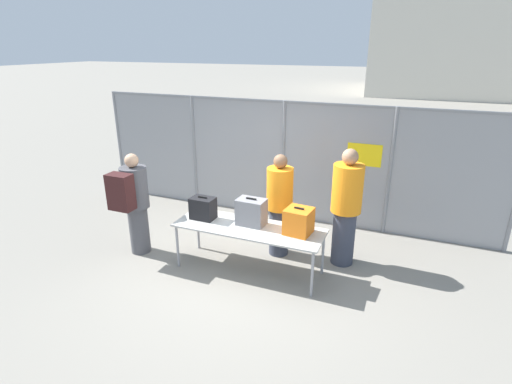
% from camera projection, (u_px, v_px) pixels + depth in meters
% --- Properties ---
extents(ground_plane, '(120.00, 120.00, 0.00)m').
position_uv_depth(ground_plane, '(236.00, 269.00, 6.16)').
color(ground_plane, gray).
extents(fence_section, '(7.92, 0.07, 2.30)m').
position_uv_depth(fence_section, '(284.00, 159.00, 7.66)').
color(fence_section, gray).
rests_on(fence_section, ground_plane).
extents(inspection_table, '(2.24, 0.75, 0.72)m').
position_uv_depth(inspection_table, '(249.00, 230.00, 5.92)').
color(inspection_table, '#B2B2AD').
rests_on(inspection_table, ground_plane).
extents(suitcase_black, '(0.37, 0.26, 0.36)m').
position_uv_depth(suitcase_black, '(203.00, 208.00, 6.14)').
color(suitcase_black, black).
rests_on(suitcase_black, inspection_table).
extents(suitcase_grey, '(0.43, 0.30, 0.42)m').
position_uv_depth(suitcase_grey, '(251.00, 212.00, 5.92)').
color(suitcase_grey, slate).
rests_on(suitcase_grey, inspection_table).
extents(suitcase_orange, '(0.40, 0.39, 0.39)m').
position_uv_depth(suitcase_orange, '(299.00, 221.00, 5.65)').
color(suitcase_orange, orange).
rests_on(suitcase_orange, inspection_table).
extents(traveler_hooded, '(0.42, 0.65, 1.68)m').
position_uv_depth(traveler_hooded, '(133.00, 201.00, 6.33)').
color(traveler_hooded, '#4C4C51').
rests_on(traveler_hooded, ground_plane).
extents(security_worker_near, '(0.42, 0.42, 1.69)m').
position_uv_depth(security_worker_near, '(280.00, 204.00, 6.34)').
color(security_worker_near, '#383D4C').
rests_on(security_worker_near, ground_plane).
extents(security_worker_far, '(0.46, 0.46, 1.85)m').
position_uv_depth(security_worker_far, '(346.00, 206.00, 6.03)').
color(security_worker_far, '#383D4C').
rests_on(security_worker_far, ground_plane).
extents(utility_trailer, '(3.93, 1.97, 0.65)m').
position_uv_depth(utility_trailer, '(389.00, 191.00, 8.35)').
color(utility_trailer, '#4C6B47').
rests_on(utility_trailer, ground_plane).
extents(distant_hangar, '(15.69, 10.64, 6.24)m').
position_uv_depth(distant_hangar, '(499.00, 46.00, 26.68)').
color(distant_hangar, beige).
rests_on(distant_hangar, ground_plane).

